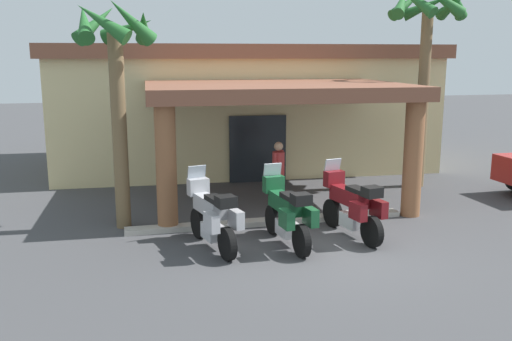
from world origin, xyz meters
The scene contains 9 objects.
ground_plane centered at (0.00, 0.00, 0.00)m, with size 80.00×80.00×0.00m, color #424244.
motel_building centered at (0.14, 9.63, 2.18)m, with size 13.34×12.22×4.27m.
motorcycle_silver centered at (-2.40, 0.56, 0.70)m, with size 0.95×2.18×1.61m.
motorcycle_green centered at (-0.85, 0.41, 0.70)m, with size 0.75×2.21×1.61m.
motorcycle_maroon centered at (0.70, 0.62, 0.70)m, with size 0.87×2.20×1.61m.
pedestrian centered at (-0.20, 3.38, 1.01)m, with size 0.37×0.43×1.74m.
palm_tree_near_portico centered at (4.63, 4.72, 4.61)m, with size 2.31×2.35×6.11m.
palm_tree_roadside centered at (-4.18, 2.51, 3.78)m, with size 1.93×2.01×5.17m.
curb_strip centered at (-0.85, 1.95, 0.06)m, with size 6.66×0.36×0.12m, color #ADA89E.
Camera 1 is at (-4.12, -10.37, 3.92)m, focal length 39.27 mm.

